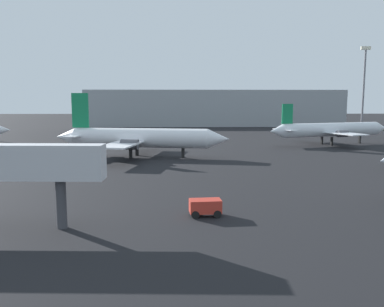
% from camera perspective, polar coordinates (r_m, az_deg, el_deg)
% --- Properties ---
extents(airplane_distant, '(28.46, 22.57, 10.18)m').
position_cam_1_polar(airplane_distant, '(62.53, -7.85, 2.29)').
color(airplane_distant, white).
rests_on(airplane_distant, ground_plane).
extents(airplane_far_right, '(28.80, 18.87, 8.42)m').
position_cam_1_polar(airplane_far_right, '(85.10, 19.70, 3.31)').
color(airplane_far_right, silver).
rests_on(airplane_far_right, ground_plane).
extents(baggage_cart, '(2.50, 1.56, 1.30)m').
position_cam_1_polar(baggage_cart, '(29.97, 1.96, -7.77)').
color(baggage_cart, red).
rests_on(baggage_cart, ground_plane).
extents(light_mast_right, '(2.40, 0.50, 22.30)m').
position_cam_1_polar(light_mast_right, '(106.29, 23.85, 8.87)').
color(light_mast_right, slate).
rests_on(light_mast_right, ground_plane).
extents(terminal_building, '(94.36, 22.58, 13.23)m').
position_cam_1_polar(terminal_building, '(150.75, 3.16, 6.66)').
color(terminal_building, '#999EA3').
rests_on(terminal_building, ground_plane).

